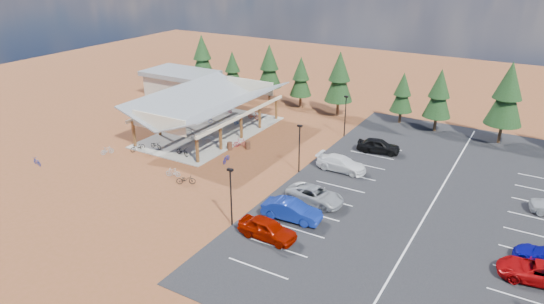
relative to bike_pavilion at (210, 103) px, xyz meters
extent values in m
plane|color=brown|center=(10.00, -7.00, -3.82)|extent=(140.00, 140.00, 0.00)
cube|color=black|center=(28.50, -4.00, -3.80)|extent=(27.00, 44.00, 0.04)
cube|color=gray|center=(0.00, 0.00, -3.77)|extent=(10.60, 18.60, 0.10)
cube|color=#523117|center=(-4.60, -8.40, -2.22)|extent=(0.25, 0.25, 3.00)
cube|color=#523117|center=(-4.60, -4.20, -2.22)|extent=(0.25, 0.25, 3.00)
cube|color=#523117|center=(-4.60, 0.00, -2.22)|extent=(0.25, 0.25, 3.00)
cube|color=#523117|center=(-4.60, 4.20, -2.22)|extent=(0.25, 0.25, 3.00)
cube|color=#523117|center=(-4.60, 8.40, -2.22)|extent=(0.25, 0.25, 3.00)
cube|color=#523117|center=(4.60, -8.40, -2.22)|extent=(0.25, 0.25, 3.00)
cube|color=#523117|center=(4.60, -4.20, -2.22)|extent=(0.25, 0.25, 3.00)
cube|color=#523117|center=(4.60, 0.00, -2.22)|extent=(0.25, 0.25, 3.00)
cube|color=#523117|center=(4.60, 4.20, -2.22)|extent=(0.25, 0.25, 3.00)
cube|color=#523117|center=(4.60, 8.40, -2.22)|extent=(0.25, 0.25, 3.00)
cube|color=beige|center=(-5.00, 0.00, -0.72)|extent=(0.22, 18.00, 0.35)
cube|color=beige|center=(5.00, 0.00, -0.72)|extent=(0.22, 18.00, 0.35)
cube|color=slate|center=(-2.90, 0.00, 0.18)|extent=(5.85, 19.40, 2.13)
cube|color=slate|center=(2.90, 0.00, 0.18)|extent=(5.85, 19.40, 2.13)
cube|color=beige|center=(0.00, -9.00, 0.08)|extent=(7.50, 0.15, 1.80)
cube|color=beige|center=(0.00, 9.00, 0.08)|extent=(7.50, 0.15, 1.80)
cube|color=#ADA593|center=(-14.00, 11.00, -2.22)|extent=(10.00, 6.00, 3.20)
cube|color=slate|center=(-14.00, 11.00, -0.27)|extent=(11.00, 7.00, 0.70)
cylinder|color=black|center=(15.00, -17.00, -1.32)|extent=(0.14, 0.14, 5.00)
cube|color=black|center=(15.00, -17.00, 1.23)|extent=(0.50, 0.25, 0.18)
cylinder|color=black|center=(15.00, -5.00, -1.32)|extent=(0.14, 0.14, 5.00)
cube|color=black|center=(15.00, -5.00, 1.23)|extent=(0.50, 0.25, 0.18)
cylinder|color=black|center=(15.00, 7.00, -1.32)|extent=(0.14, 0.14, 5.00)
cube|color=black|center=(15.00, 7.00, 1.23)|extent=(0.50, 0.25, 0.18)
cylinder|color=#4C2B1B|center=(5.39, -3.59, -3.37)|extent=(0.60, 0.60, 0.90)
cylinder|color=#4C2B1B|center=(7.03, -2.35, -3.37)|extent=(0.60, 0.60, 0.90)
cylinder|color=#382314|center=(-13.41, 15.87, -2.75)|extent=(0.36, 0.36, 2.15)
cone|color=black|center=(-13.41, 15.87, 0.90)|extent=(3.78, 3.78, 5.15)
cone|color=black|center=(-13.41, 15.87, 3.04)|extent=(2.92, 2.92, 3.86)
cylinder|color=#382314|center=(-6.73, 14.66, -2.97)|extent=(0.36, 0.36, 1.71)
cone|color=black|center=(-6.73, 14.66, -0.06)|extent=(3.01, 3.01, 4.11)
cone|color=black|center=(-6.73, 14.66, 1.66)|extent=(2.33, 2.33, 3.08)
cylinder|color=#382314|center=(-0.90, 15.86, -2.80)|extent=(0.36, 0.36, 2.06)
cone|color=black|center=(-0.90, 15.86, 0.70)|extent=(3.62, 3.62, 4.94)
cone|color=black|center=(-0.90, 15.86, 2.76)|extent=(2.80, 2.80, 3.70)
cylinder|color=#382314|center=(4.85, 14.95, -2.93)|extent=(0.36, 0.36, 1.79)
cone|color=black|center=(4.85, 14.95, 0.12)|extent=(3.15, 3.15, 4.30)
cone|color=black|center=(4.85, 14.95, 1.91)|extent=(2.44, 2.44, 3.23)
cylinder|color=#382314|center=(11.08, 14.02, -2.74)|extent=(0.36, 0.36, 2.16)
cone|color=black|center=(11.08, 14.02, 0.94)|extent=(3.81, 3.81, 5.19)
cone|color=black|center=(11.08, 14.02, 3.10)|extent=(2.94, 2.94, 3.90)
cylinder|color=#382314|center=(19.36, 15.42, -3.00)|extent=(0.36, 0.36, 1.65)
cone|color=black|center=(19.36, 15.42, -0.19)|extent=(2.91, 2.91, 3.97)
cone|color=black|center=(19.36, 15.42, 1.46)|extent=(2.25, 2.25, 2.97)
cylinder|color=#382314|center=(24.07, 14.53, -2.85)|extent=(0.36, 0.36, 1.94)
cone|color=black|center=(24.07, 14.53, 0.45)|extent=(3.42, 3.42, 4.67)
cone|color=black|center=(24.07, 14.53, 2.40)|extent=(2.64, 2.64, 3.50)
cylinder|color=#382314|center=(31.60, 14.25, -2.64)|extent=(0.36, 0.36, 2.37)
cone|color=black|center=(31.60, 14.25, 1.39)|extent=(4.17, 4.17, 5.69)
cone|color=black|center=(31.60, 14.25, 3.77)|extent=(3.23, 3.23, 4.27)
imported|color=black|center=(-1.95, -7.78, -3.30)|extent=(1.65, 0.68, 0.85)
imported|color=gray|center=(-1.04, -3.08, -3.17)|extent=(1.90, 0.81, 1.11)
imported|color=navy|center=(-2.58, 2.29, -3.25)|extent=(1.92, 1.21, 0.95)
imported|color=maroon|center=(-2.73, 7.19, -3.18)|extent=(1.83, 0.67, 1.08)
imported|color=black|center=(1.98, -7.80, -3.23)|extent=(1.97, 0.92, 1.00)
imported|color=#95999D|center=(1.61, -2.75, -3.23)|extent=(1.70, 0.94, 0.99)
imported|color=navy|center=(1.90, 3.41, -3.30)|extent=(1.68, 0.83, 0.84)
imported|color=maroon|center=(2.11, 6.67, -3.19)|extent=(1.80, 0.56, 1.07)
imported|color=black|center=(-3.43, -9.16, -3.35)|extent=(1.04, 1.91, 0.95)
imported|color=#9798A0|center=(-5.67, -11.59, -3.37)|extent=(0.97, 1.55, 0.90)
imported|color=navy|center=(-9.76, -17.47, -3.41)|extent=(1.65, 0.84, 0.83)
imported|color=black|center=(6.78, -12.99, -3.33)|extent=(1.94, 1.53, 0.99)
imported|color=#9A9BA2|center=(4.58, -12.33, -3.36)|extent=(1.61, 0.91, 0.93)
imported|color=#1E259A|center=(7.12, -6.67, -3.37)|extent=(1.03, 1.82, 0.90)
imported|color=maroon|center=(5.99, -2.25, -3.31)|extent=(1.65, 1.41, 1.02)
imported|color=#860E00|center=(18.55, -17.21, -2.96)|extent=(4.90, 2.10, 1.65)
imported|color=navy|center=(18.84, -13.70, -2.95)|extent=(5.21, 2.16, 1.68)
imported|color=#929599|center=(19.26, -10.03, -3.04)|extent=(5.53, 2.92, 1.48)
imported|color=white|center=(18.59, -2.43, -3.03)|extent=(5.27, 2.23, 1.52)
imported|color=black|center=(20.29, 4.18, -2.98)|extent=(4.98, 2.68, 1.61)
imported|color=#9D0608|center=(37.27, -12.43, -3.07)|extent=(5.45, 3.10, 1.43)
camera|label=1|loc=(35.46, -45.31, 17.28)|focal=32.00mm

